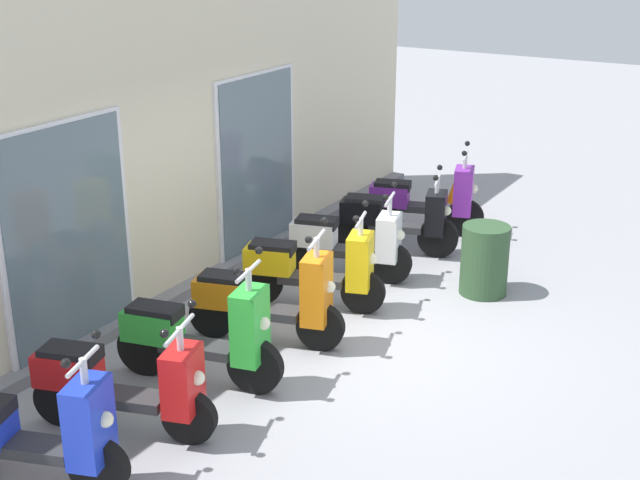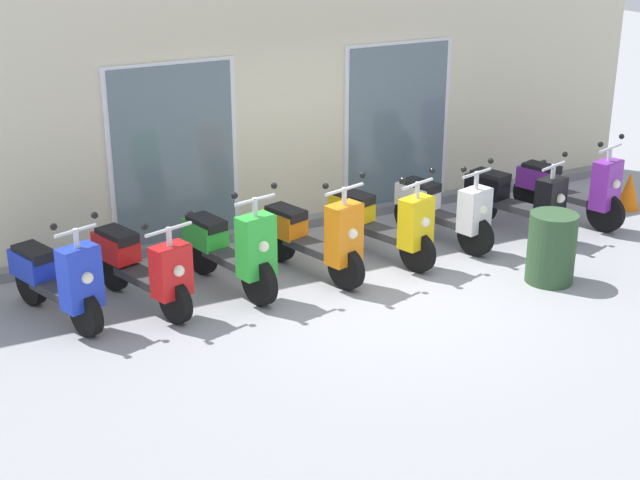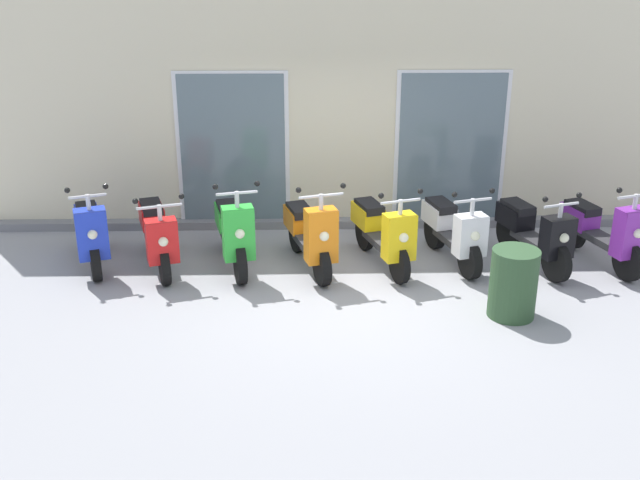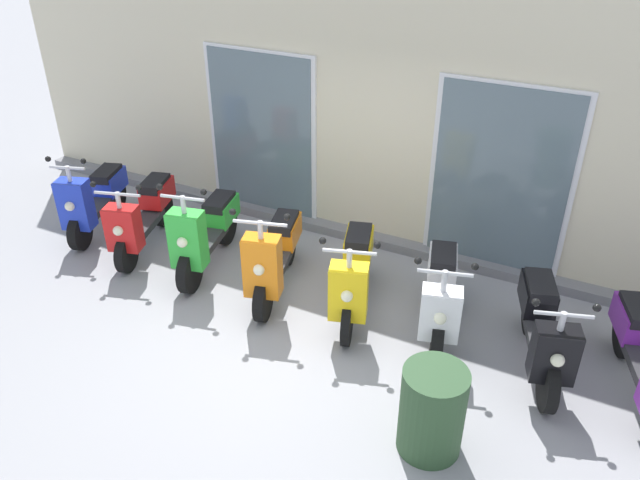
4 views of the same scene
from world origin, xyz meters
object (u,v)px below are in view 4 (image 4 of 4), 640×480
Objects in this scene: scooter_blue at (94,198)px; scooter_green at (206,232)px; scooter_yellow at (354,273)px; scooter_white at (440,294)px; scooter_black at (543,328)px; scooter_red at (143,215)px; scooter_orange at (274,255)px; trash_bin at (432,411)px.

scooter_blue is 0.92× the size of scooter_green.
scooter_yellow is 1.05× the size of scooter_white.
scooter_blue is at bearing 177.17° from scooter_green.
scooter_green is at bearing 179.73° from scooter_yellow.
scooter_green is 1.04× the size of scooter_black.
scooter_blue reaches higher than scooter_red.
scooter_green is at bearing 179.53° from scooter_black.
scooter_white is (0.93, 0.09, -0.03)m from scooter_yellow.
scooter_orange is 2.67m from trash_bin.
scooter_black is (1.04, -0.11, 0.01)m from scooter_white.
scooter_white is at bearing 174.03° from scooter_black.
scooter_blue is 2.86m from scooter_orange.
scooter_orange is 1.00× the size of scooter_yellow.
scooter_orange is at bearing -3.31° from scooter_blue.
scooter_yellow is 1.97m from scooter_black.
scooter_yellow is (3.80, -0.10, 0.02)m from scooter_blue.
scooter_yellow is at bearing -174.80° from scooter_white.
trash_bin is (2.29, -1.38, -0.08)m from scooter_orange.
scooter_black is (4.89, -0.06, 0.00)m from scooter_red.
scooter_white is (1.88, 0.15, -0.03)m from scooter_orange.
scooter_blue is at bearing 179.80° from scooter_white.
scooter_black is (2.91, 0.04, -0.02)m from scooter_orange.
scooter_white is (2.87, 0.08, -0.03)m from scooter_green.
scooter_yellow is (2.92, -0.04, 0.02)m from scooter_red.
scooter_orange is 1.88m from scooter_white.
scooter_orange is 0.95m from scooter_yellow.
scooter_blue is 0.93× the size of scooter_orange.
scooter_yellow is at bearing -0.74° from scooter_red.
scooter_blue is at bearing 176.69° from scooter_orange.
scooter_green is 2.87m from scooter_white.
scooter_orange is at bearing -2.94° from scooter_red.
scooter_red is at bearing 179.29° from scooter_black.
scooter_orange is 1.02× the size of scooter_black.
scooter_red is at bearing 177.06° from scooter_orange.
scooter_white reaches higher than scooter_red.
scooter_red is 0.99m from scooter_green.
trash_bin is at bearing -16.71° from scooter_blue.
scooter_white is (3.86, 0.05, -0.01)m from scooter_red.
scooter_orange is 1.96× the size of trash_bin.
trash_bin is (-0.62, -1.42, -0.06)m from scooter_black.
scooter_green is 1.02× the size of scooter_yellow.
scooter_green reaches higher than scooter_red.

